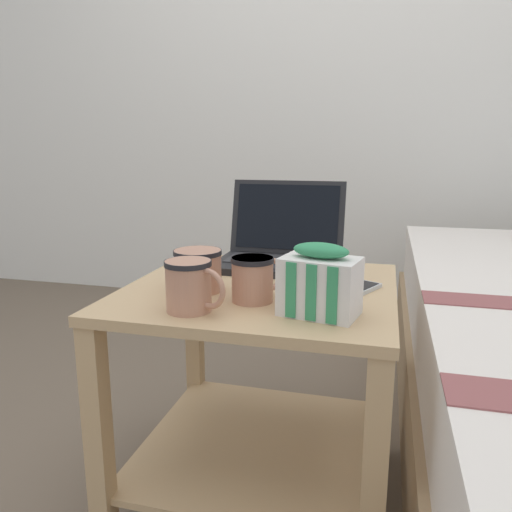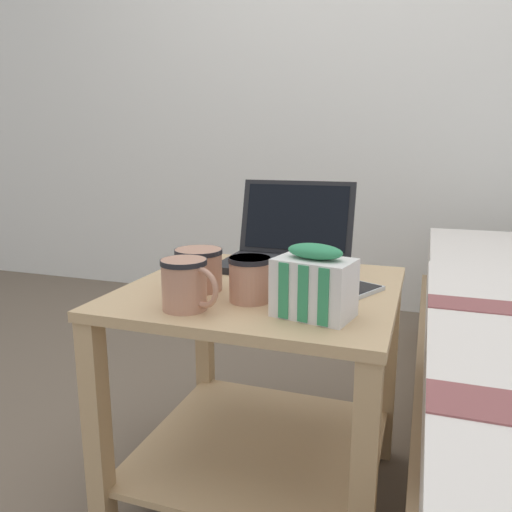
% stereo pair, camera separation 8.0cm
% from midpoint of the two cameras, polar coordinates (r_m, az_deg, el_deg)
% --- Properties ---
extents(ground_plane, '(8.00, 8.00, 0.00)m').
position_cam_midpoint_polar(ground_plane, '(1.39, 2.48, -25.56)').
color(ground_plane, brown).
extents(back_wall, '(8.00, 0.05, 2.50)m').
position_cam_midpoint_polar(back_wall, '(2.73, 13.20, 20.42)').
color(back_wall, silver).
rests_on(back_wall, ground_plane).
extents(bedside_table, '(0.60, 0.59, 0.54)m').
position_cam_midpoint_polar(bedside_table, '(1.21, 2.64, -12.34)').
color(bedside_table, tan).
rests_on(bedside_table, ground_plane).
extents(laptop, '(0.32, 0.27, 0.22)m').
position_cam_midpoint_polar(laptop, '(1.33, 5.34, 0.80)').
color(laptop, black).
rests_on(laptop, bedside_table).
extents(mug_front_left, '(0.10, 0.11, 0.09)m').
position_cam_midpoint_polar(mug_front_left, '(1.02, 1.70, -2.38)').
color(mug_front_left, tan).
rests_on(mug_front_left, bedside_table).
extents(mug_front_right, '(0.13, 0.12, 0.09)m').
position_cam_midpoint_polar(mug_front_right, '(1.11, -4.56, -1.27)').
color(mug_front_right, tan).
rests_on(mug_front_right, bedside_table).
extents(mug_mid_center, '(0.13, 0.09, 0.10)m').
position_cam_midpoint_polar(mug_mid_center, '(0.97, -5.73, -3.00)').
color(mug_mid_center, tan).
rests_on(mug_mid_center, bedside_table).
extents(snack_bag, '(0.16, 0.12, 0.14)m').
position_cam_midpoint_polar(snack_bag, '(0.94, 9.10, -3.21)').
color(snack_bag, silver).
rests_on(snack_bag, bedside_table).
extents(cell_phone, '(0.13, 0.16, 0.01)m').
position_cam_midpoint_polar(cell_phone, '(1.12, 13.10, -3.91)').
color(cell_phone, '#B7BABC').
rests_on(cell_phone, bedside_table).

